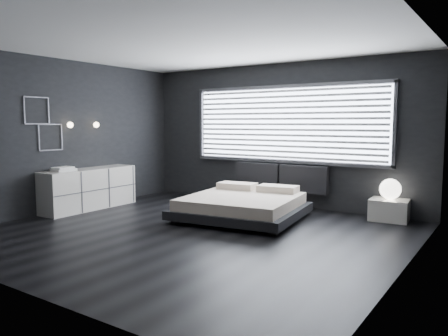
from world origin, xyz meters
The scene contains 12 objects.
room centered at (0.00, 0.00, 1.40)m, with size 6.04×6.00×2.80m.
window centered at (0.20, 2.70, 1.61)m, with size 4.14×0.09×1.52m.
headboard centered at (0.13, 2.64, 0.57)m, with size 1.96×0.16×0.52m.
sconce_near centered at (-2.88, 0.05, 1.60)m, with size 0.18×0.11×0.11m.
sconce_far centered at (-2.88, 0.65, 1.60)m, with size 0.18×0.11×0.11m.
wall_art_upper centered at (-2.98, -0.55, 1.85)m, with size 0.01×0.48×0.48m.
wall_art_lower centered at (-2.98, -0.30, 1.38)m, with size 0.01×0.48×0.48m.
bed centered at (0.12, 1.24, 0.24)m, with size 2.22×2.14×0.51m.
nightstand centered at (2.25, 2.50, 0.18)m, with size 0.62×0.51×0.36m, color silver.
orb_lamp centered at (2.25, 2.50, 0.53)m, with size 0.35×0.35×0.35m, color white.
dresser centered at (-2.78, 0.34, 0.39)m, with size 0.56×1.93×0.77m.
book_stack centered at (-2.79, -0.19, 0.81)m, with size 0.30×0.39×0.08m.
Camera 1 is at (3.98, -5.05, 1.64)m, focal length 35.00 mm.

